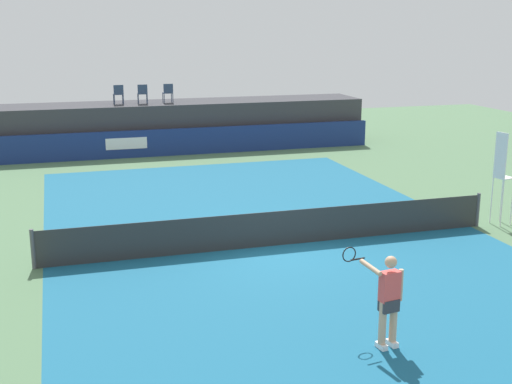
{
  "coord_description": "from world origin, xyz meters",
  "views": [
    {
      "loc": [
        -5.5,
        -16.45,
        5.8
      ],
      "look_at": [
        0.03,
        2.0,
        1.0
      ],
      "focal_mm": 47.66,
      "sensor_mm": 36.0,
      "label": 1
    }
  ],
  "objects": [
    {
      "name": "tennis_ball",
      "position": [
        1.9,
        2.42,
        0.04
      ],
      "size": [
        0.07,
        0.07,
        0.07
      ],
      "primitive_type": "sphere",
      "color": "#D8EA33",
      "rests_on": "court_inner"
    },
    {
      "name": "ground_plane",
      "position": [
        0.0,
        3.0,
        0.0
      ],
      "size": [
        48.0,
        48.0,
        0.0
      ],
      "primitive_type": "plane",
      "color": "#4C704C"
    },
    {
      "name": "spectator_chair_far_left",
      "position": [
        -2.6,
        15.03,
        2.69
      ],
      "size": [
        0.44,
        0.44,
        0.89
      ],
      "color": "#2D3D56",
      "rests_on": "spectator_platform"
    },
    {
      "name": "tennis_net",
      "position": [
        0.0,
        0.0,
        0.47
      ],
      "size": [
        12.4,
        0.02,
        0.95
      ],
      "primitive_type": "cube",
      "color": "#2D2D2D",
      "rests_on": "ground"
    },
    {
      "name": "umpire_chair",
      "position": [
        6.89,
        -0.02,
        1.59
      ],
      "size": [
        0.51,
        0.51,
        2.76
      ],
      "color": "white",
      "rests_on": "ground"
    },
    {
      "name": "spectator_platform",
      "position": [
        0.0,
        15.3,
        1.1
      ],
      "size": [
        18.0,
        2.8,
        2.2
      ],
      "primitive_type": "cube",
      "color": "#38383D",
      "rests_on": "ground"
    },
    {
      "name": "tennis_player",
      "position": [
        0.08,
        -6.15,
        0.96
      ],
      "size": [
        0.82,
        1.12,
        1.77
      ],
      "color": "white",
      "rests_on": "court_inner"
    },
    {
      "name": "net_post_far",
      "position": [
        6.2,
        0.0,
        0.5
      ],
      "size": [
        0.1,
        0.1,
        1.0
      ],
      "primitive_type": "cylinder",
      "color": "#4C4C51",
      "rests_on": "ground"
    },
    {
      "name": "spectator_chair_center",
      "position": [
        -0.34,
        14.98,
        2.69
      ],
      "size": [
        0.44,
        0.44,
        0.89
      ],
      "color": "#2D3D56",
      "rests_on": "spectator_platform"
    },
    {
      "name": "net_post_near",
      "position": [
        -6.2,
        0.0,
        0.5
      ],
      "size": [
        0.1,
        0.1,
        1.0
      ],
      "primitive_type": "cylinder",
      "color": "#4C4C51",
      "rests_on": "ground"
    },
    {
      "name": "spectator_chair_left",
      "position": [
        -1.52,
        14.94,
        2.69
      ],
      "size": [
        0.47,
        0.47,
        0.89
      ],
      "color": "#2D3D56",
      "rests_on": "spectator_platform"
    },
    {
      "name": "court_inner",
      "position": [
        0.0,
        0.0,
        0.0
      ],
      "size": [
        12.0,
        22.0,
        0.0
      ],
      "primitive_type": "cube",
      "color": "#16597A",
      "rests_on": "ground"
    },
    {
      "name": "sponsor_wall",
      "position": [
        -0.01,
        13.5,
        0.6
      ],
      "size": [
        18.0,
        0.22,
        1.2
      ],
      "color": "navy",
      "rests_on": "ground"
    }
  ]
}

